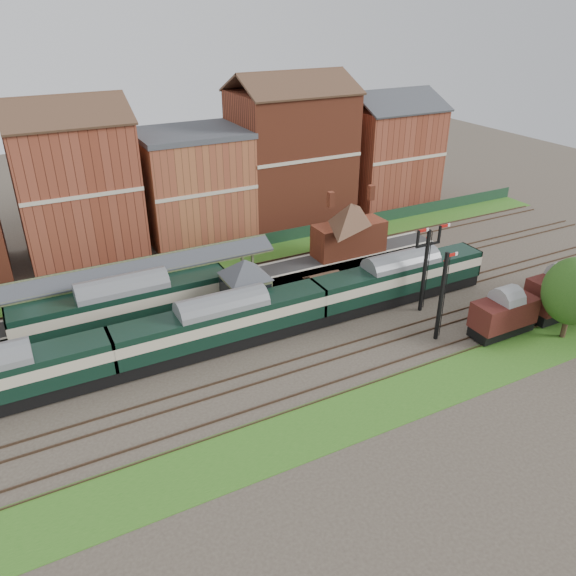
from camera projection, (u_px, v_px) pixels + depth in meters
name	position (u px, v px, depth m)	size (l,w,h in m)	color
ground	(293.00, 329.00, 49.17)	(160.00, 160.00, 0.00)	#473D33
grass_back	(225.00, 261.00, 61.76)	(90.00, 4.50, 0.06)	#2D6619
grass_front	(373.00, 407.00, 39.71)	(90.00, 5.00, 0.06)	#2D6619
fence	(218.00, 249.00, 63.01)	(90.00, 0.12, 1.50)	#193823
platform	(201.00, 290.00, 54.57)	(55.00, 3.40, 1.00)	#2D2D2D
signal_box	(246.00, 289.00, 49.03)	(5.40, 5.40, 6.00)	#687553
brick_hut	(324.00, 290.00, 53.24)	(3.20, 2.64, 2.94)	brown
station_building	(350.00, 228.00, 59.97)	(8.10, 8.10, 5.90)	brown
canopy	(134.00, 264.00, 50.23)	(26.00, 3.89, 4.08)	#4F5736
semaphore_bracket	(426.00, 265.00, 50.03)	(3.60, 0.25, 8.18)	black
semaphore_siding	(442.00, 296.00, 45.87)	(1.23, 0.25, 8.00)	black
town_backdrop	(192.00, 179.00, 65.58)	(69.00, 10.00, 16.00)	brown
dmu_train	(223.00, 323.00, 45.41)	(53.40, 2.81, 4.10)	black
platform_railcar	(125.00, 305.00, 47.86)	(18.43, 2.90, 4.24)	black
goods_van_a	(504.00, 314.00, 47.51)	(5.72, 2.48, 3.47)	black
goods_van_b	(562.00, 293.00, 50.30)	(6.76, 2.93, 4.10)	black
tree_far	(574.00, 291.00, 45.97)	(5.01, 5.01, 7.31)	#382619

